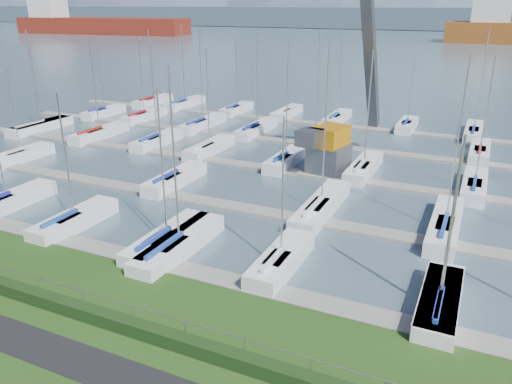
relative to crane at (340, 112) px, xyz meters
The scene contains 9 objects.
path 31.80m from the crane, 91.63° to the right, with size 160.00×2.00×0.04m, color black.
water 231.74m from the crane, 90.22° to the left, with size 800.00×540.00×0.20m, color #485D69.
hedge 29.18m from the crane, 91.78° to the right, with size 80.00×0.70×0.70m, color #1A3212.
fence 28.65m from the crane, 91.81° to the right, with size 0.04×0.04×80.00m, color gray.
foothill 301.67m from the crane, 90.17° to the left, with size 900.00×80.00×12.00m, color #465866.
docks 6.08m from the crane, 110.94° to the right, with size 90.00×41.60×0.25m.
crane is the anchor object (origin of this frame).
cargo_ship_west 239.02m from the crane, 136.83° to the left, with size 91.65×27.93×21.50m.
sailboat_fleet 2.07m from the crane, 166.38° to the right, with size 75.31×50.04×13.00m.
Camera 1 is at (12.87, -15.84, 14.68)m, focal length 35.00 mm.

